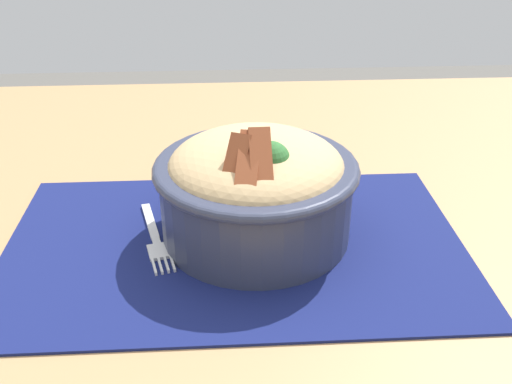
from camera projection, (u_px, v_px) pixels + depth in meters
name	position (u px, v px, depth m)	size (l,w,h in m)	color
table	(220.00, 285.00, 0.67)	(1.16, 1.00, 0.75)	#99754C
placemat	(235.00, 245.00, 0.61)	(0.47, 0.29, 0.00)	#11194C
bowl	(256.00, 185.00, 0.59)	(0.24, 0.24, 0.14)	#2D3347
fork	(156.00, 239.00, 0.61)	(0.05, 0.13, 0.00)	silver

